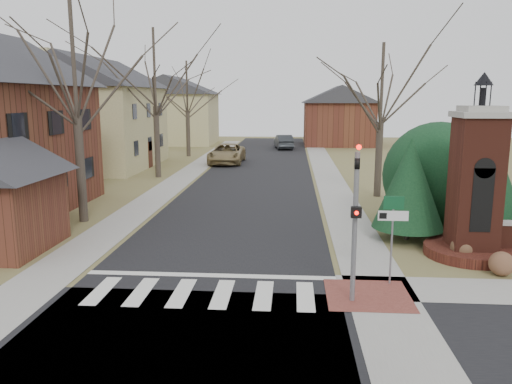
# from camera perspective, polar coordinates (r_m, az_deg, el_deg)

# --- Properties ---
(ground) EXTENTS (120.00, 120.00, 0.00)m
(ground) POSITION_cam_1_polar(r_m,az_deg,el_deg) (14.17, -6.78, -12.70)
(ground) COLOR olive
(ground) RESTS_ON ground
(main_street) EXTENTS (8.00, 70.00, 0.01)m
(main_street) POSITION_cam_1_polar(r_m,az_deg,el_deg) (35.30, -0.05, 1.60)
(main_street) COLOR black
(main_street) RESTS_ON ground
(cross_street) EXTENTS (120.00, 8.00, 0.01)m
(cross_street) POSITION_cam_1_polar(r_m,az_deg,el_deg) (11.55, -9.73, -18.54)
(cross_street) COLOR black
(cross_street) RESTS_ON ground
(crosswalk_zone) EXTENTS (8.00, 2.20, 0.02)m
(crosswalk_zone) POSITION_cam_1_polar(r_m,az_deg,el_deg) (14.90, -6.19, -11.46)
(crosswalk_zone) COLOR silver
(crosswalk_zone) RESTS_ON ground
(stop_bar) EXTENTS (8.00, 0.35, 0.02)m
(stop_bar) POSITION_cam_1_polar(r_m,az_deg,el_deg) (16.27, -5.24, -9.48)
(stop_bar) COLOR silver
(stop_bar) RESTS_ON ground
(sidewalk_right_main) EXTENTS (2.00, 60.00, 0.02)m
(sidewalk_right_main) POSITION_cam_1_polar(r_m,az_deg,el_deg) (35.30, 8.40, 1.49)
(sidewalk_right_main) COLOR gray
(sidewalk_right_main) RESTS_ON ground
(sidewalk_left) EXTENTS (2.00, 60.00, 0.02)m
(sidewalk_left) POSITION_cam_1_polar(r_m,az_deg,el_deg) (36.05, -8.33, 1.69)
(sidewalk_left) COLOR gray
(sidewalk_left) RESTS_ON ground
(curb_apron) EXTENTS (2.40, 2.40, 0.02)m
(curb_apron) POSITION_cam_1_polar(r_m,az_deg,el_deg) (15.02, 12.66, -11.46)
(curb_apron) COLOR brown
(curb_apron) RESTS_ON ground
(traffic_signal_pole) EXTENTS (0.28, 0.41, 4.50)m
(traffic_signal_pole) POSITION_cam_1_polar(r_m,az_deg,el_deg) (13.78, 11.30, -2.19)
(traffic_signal_pole) COLOR slate
(traffic_signal_pole) RESTS_ON ground
(sign_post) EXTENTS (0.90, 0.07, 2.75)m
(sign_post) POSITION_cam_1_polar(r_m,az_deg,el_deg) (15.49, 15.34, -3.36)
(sign_post) COLOR slate
(sign_post) RESTS_ON ground
(brick_gate_monument) EXTENTS (3.20, 3.20, 6.47)m
(brick_gate_monument) POSITION_cam_1_polar(r_m,az_deg,el_deg) (19.19, 23.68, -0.54)
(brick_gate_monument) COLOR #552419
(brick_gate_monument) RESTS_ON ground
(house_stucco_left) EXTENTS (9.80, 12.80, 9.28)m
(house_stucco_left) POSITION_cam_1_polar(r_m,az_deg,el_deg) (42.89, -18.06, 8.86)
(house_stucco_left) COLOR #C6BA84
(house_stucco_left) RESTS_ON ground
(house_distant_left) EXTENTS (10.80, 8.80, 8.53)m
(house_distant_left) POSITION_cam_1_polar(r_m,az_deg,el_deg) (62.49, -9.45, 9.36)
(house_distant_left) COLOR #C6BA84
(house_distant_left) RESTS_ON ground
(house_distant_right) EXTENTS (8.80, 8.80, 7.30)m
(house_distant_right) POSITION_cam_1_polar(r_m,az_deg,el_deg) (61.02, 9.38, 8.77)
(house_distant_right) COLOR brown
(house_distant_right) RESTS_ON ground
(evergreen_near) EXTENTS (2.80, 2.80, 4.10)m
(evergreen_near) POSITION_cam_1_polar(r_m,az_deg,el_deg) (20.56, 17.14, 0.97)
(evergreen_near) COLOR #473D33
(evergreen_near) RESTS_ON ground
(evergreen_mid) EXTENTS (3.40, 3.40, 4.70)m
(evergreen_mid) POSITION_cam_1_polar(r_m,az_deg,el_deg) (22.61, 24.68, 2.08)
(evergreen_mid) COLOR #473D33
(evergreen_mid) RESTS_ON ground
(evergreen_mass) EXTENTS (4.80, 4.80, 4.80)m
(evergreen_mass) POSITION_cam_1_polar(r_m,az_deg,el_deg) (23.39, 20.11, 2.18)
(evergreen_mass) COLOR black
(evergreen_mass) RESTS_ON ground
(bare_tree_0) EXTENTS (8.05, 8.05, 11.15)m
(bare_tree_0) POSITION_cam_1_polar(r_m,az_deg,el_deg) (23.85, -20.22, 15.10)
(bare_tree_0) COLOR #473D33
(bare_tree_0) RESTS_ON ground
(bare_tree_1) EXTENTS (8.40, 8.40, 11.64)m
(bare_tree_1) POSITION_cam_1_polar(r_m,az_deg,el_deg) (36.13, -11.56, 14.37)
(bare_tree_1) COLOR #473D33
(bare_tree_1) RESTS_ON ground
(bare_tree_2) EXTENTS (7.35, 7.35, 10.19)m
(bare_tree_2) POSITION_cam_1_polar(r_m,az_deg,el_deg) (48.82, -7.92, 12.31)
(bare_tree_2) COLOR #473D33
(bare_tree_2) RESTS_ON ground
(bare_tree_3) EXTENTS (7.00, 7.00, 9.70)m
(bare_tree_3) POSITION_cam_1_polar(r_m,az_deg,el_deg) (29.19, 14.24, 12.53)
(bare_tree_3) COLOR #473D33
(bare_tree_3) RESTS_ON ground
(pickup_truck) EXTENTS (2.82, 6.06, 1.68)m
(pickup_truck) POSITION_cam_1_polar(r_m,az_deg,el_deg) (43.33, -3.35, 4.40)
(pickup_truck) COLOR olive
(pickup_truck) RESTS_ON ground
(distant_car) EXTENTS (2.38, 4.97, 1.57)m
(distant_car) POSITION_cam_1_polar(r_m,az_deg,el_deg) (55.56, 3.17, 5.75)
(distant_car) COLOR #2E3235
(distant_car) RESTS_ON ground
(dry_shrub_left) EXTENTS (0.84, 0.84, 0.84)m
(dry_shrub_left) POSITION_cam_1_polar(r_m,az_deg,el_deg) (19.10, 22.53, -5.91)
(dry_shrub_left) COLOR brown
(dry_shrub_left) RESTS_ON ground
(dry_shrub_right) EXTENTS (0.79, 0.79, 0.79)m
(dry_shrub_right) POSITION_cam_1_polar(r_m,az_deg,el_deg) (17.91, 26.26, -7.37)
(dry_shrub_right) COLOR brown
(dry_shrub_right) RESTS_ON ground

